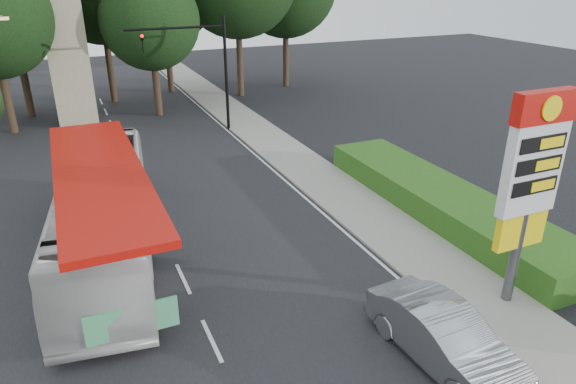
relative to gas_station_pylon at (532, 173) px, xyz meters
name	(u,v)px	position (x,y,z in m)	size (l,w,h in m)	color
road_surface	(158,224)	(-9.20, 10.01, -4.44)	(14.00, 80.00, 0.02)	black
sidewalk_right	(336,190)	(-0.70, 10.01, -4.39)	(3.00, 80.00, 0.12)	gray
hedge	(442,201)	(2.30, 6.01, -3.85)	(3.00, 14.00, 1.20)	#2B5316
gas_station_pylon	(532,173)	(0.00, 0.00, 0.00)	(2.10, 0.45, 6.85)	#59595E
traffic_signal_mast	(205,59)	(-3.52, 22.00, 0.22)	(6.10, 0.35, 7.20)	black
monument	(66,47)	(-11.20, 28.01, 0.66)	(3.00, 3.00, 10.05)	gray
transit_bus	(105,214)	(-11.26, 8.22, -2.73)	(2.88, 12.33, 3.43)	silver
sedan_silver	(444,337)	(-3.70, -1.31, -3.64)	(1.71, 4.89, 1.61)	#94969A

